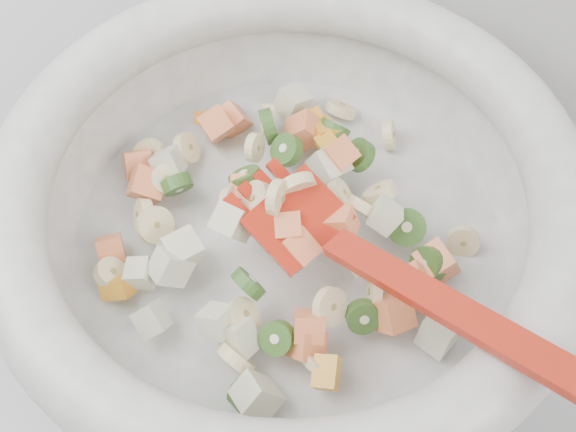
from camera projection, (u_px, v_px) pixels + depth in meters
The scene contains 2 objects.
counter at pixel (174, 381), 0.95m from camera, with size 2.00×0.60×0.90m, color #9A999F.
mixing_bowl at pixel (288, 206), 0.49m from camera, with size 0.43×0.40×0.14m.
Camera 1 is at (0.33, 1.27, 1.36)m, focal length 45.00 mm.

